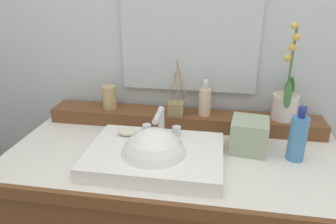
{
  "coord_description": "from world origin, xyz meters",
  "views": [
    {
      "loc": [
        0.14,
        -1.0,
        1.47
      ],
      "look_at": [
        -0.02,
        -0.03,
        1.06
      ],
      "focal_mm": 33.24,
      "sensor_mm": 36.0,
      "label": 1
    }
  ],
  "objects": [
    {
      "name": "wall_back",
      "position": [
        0.0,
        0.41,
        1.37
      ],
      "size": [
        2.79,
        0.2,
        2.73
      ],
      "primitive_type": "cube",
      "color": "silver",
      "rests_on": "ground"
    },
    {
      "name": "back_ledge",
      "position": [
        0.0,
        0.23,
        0.92
      ],
      "size": [
        1.16,
        0.13,
        0.06
      ],
      "primitive_type": "cube",
      "color": "brown",
      "rests_on": "vanity_cabinet"
    },
    {
      "name": "sink_basin",
      "position": [
        -0.06,
        -0.1,
        0.91
      ],
      "size": [
        0.46,
        0.33,
        0.26
      ],
      "color": "white",
      "rests_on": "vanity_cabinet"
    },
    {
      "name": "soap_bar",
      "position": [
        -0.18,
        0.0,
        0.95
      ],
      "size": [
        0.07,
        0.04,
        0.02
      ],
      "primitive_type": "ellipsoid",
      "color": "beige",
      "rests_on": "sink_basin"
    },
    {
      "name": "potted_plant",
      "position": [
        0.41,
        0.23,
        1.03
      ],
      "size": [
        0.1,
        0.13,
        0.39
      ],
      "color": "silver",
      "rests_on": "back_ledge"
    },
    {
      "name": "soap_dispenser",
      "position": [
        0.09,
        0.22,
        1.01
      ],
      "size": [
        0.05,
        0.05,
        0.15
      ],
      "color": "beige",
      "rests_on": "back_ledge"
    },
    {
      "name": "tumbler_cup",
      "position": [
        -0.33,
        0.22,
        1.0
      ],
      "size": [
        0.06,
        0.06,
        0.1
      ],
      "primitive_type": "cylinder",
      "color": "tan",
      "rests_on": "back_ledge"
    },
    {
      "name": "reed_diffuser",
      "position": [
        -0.03,
        0.2,
        0.98
      ],
      "size": [
        0.1,
        0.11,
        0.24
      ],
      "color": "olive",
      "rests_on": "back_ledge"
    },
    {
      "name": "lotion_bottle",
      "position": [
        0.42,
        0.01,
        0.98
      ],
      "size": [
        0.06,
        0.06,
        0.2
      ],
      "color": "#4483B8",
      "rests_on": "vanity_cabinet"
    },
    {
      "name": "tissue_box",
      "position": [
        0.26,
        0.05,
        0.95
      ],
      "size": [
        0.14,
        0.14,
        0.12
      ],
      "primitive_type": "cube",
      "rotation": [
        0.0,
        0.0,
        -0.12
      ],
      "color": "#96A58A",
      "rests_on": "vanity_cabinet"
    },
    {
      "name": "mirror",
      "position": [
        0.01,
        0.3,
        1.27
      ],
      "size": [
        0.57,
        0.02,
        0.47
      ],
      "primitive_type": "cube",
      "color": "silver"
    }
  ]
}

